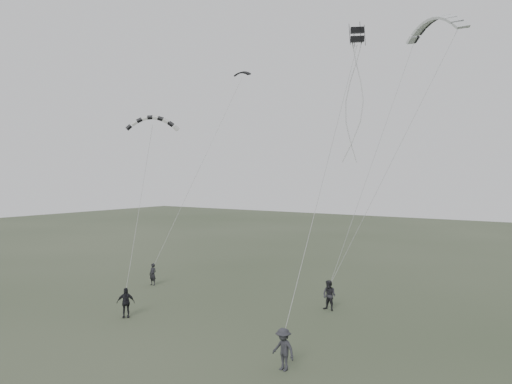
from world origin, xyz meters
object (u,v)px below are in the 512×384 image
Objects in this scene: flyer_right at (329,295)px; kite_pale_large at (436,18)px; flyer_far at (283,349)px; flyer_left at (153,274)px; flyer_center at (126,303)px; kite_box at (357,35)px; kite_dark_small at (242,72)px; kite_striped at (153,117)px.

kite_pale_large is (3.71, 7.69, 16.88)m from flyer_right.
flyer_far is 0.38× the size of kite_pale_large.
flyer_left is 13.04m from flyer_right.
kite_box is at bearing -17.82° from flyer_center.
kite_dark_small is 14.25m from kite_pale_large.
flyer_center is 0.50× the size of kite_striped.
flyer_right is 11.26m from flyer_center.
kite_striped is at bearing 73.38° from flyer_center.
flyer_right is at bearing -35.36° from kite_dark_small.
kite_striped is (-13.02, 5.81, 10.45)m from flyer_far.
flyer_far is 17.68m from kite_striped.
flyer_right is 0.53× the size of kite_striped.
kite_dark_small is (-12.53, 14.81, 14.72)m from flyer_far.
kite_dark_small is 9.97m from kite_striped.
kite_pale_large is at bearing -7.48° from kite_striped.
flyer_left is 0.47× the size of kite_striped.
flyer_right is at bearing -28.14° from kite_striped.
kite_box reaches higher than flyer_right.
kite_striped is (-14.47, -10.77, -6.44)m from kite_pale_large.
kite_box is at bearing -31.40° from flyer_right.
flyer_center is 0.96× the size of flyer_far.
kite_pale_large is 6.03× the size of kite_box.
kite_pale_large is (16.71, 8.65, 16.97)m from flyer_left.
kite_dark_small is 14.93m from kite_box.
kite_pale_large is at bearing 6.69° from flyer_center.
kite_dark_small reaches higher than flyer_center.
kite_pale_large reaches higher than flyer_center.
kite_striped reaches higher than flyer_left.
flyer_center is at bearing -130.95° from flyer_right.
flyer_left is 0.89× the size of flyer_right.
kite_dark_small reaches higher than flyer_left.
kite_dark_small is (-10.26, 5.91, 14.70)m from flyer_right.
flyer_left is 2.10× the size of kite_box.
kite_striped is 13.61m from kite_box.
kite_pale_large is (13.97, 1.77, 2.18)m from kite_dark_small.
kite_striped is at bearing -116.89° from kite_pale_large.
flyer_far is at bearing -67.63° from flyer_right.
flyer_right is 2.35× the size of kite_box.
kite_dark_small reaches higher than flyer_right.
kite_box is at bearing -37.33° from kite_dark_small.
flyer_right is 0.39× the size of kite_pale_large.
flyer_right is 1.02× the size of flyer_far.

